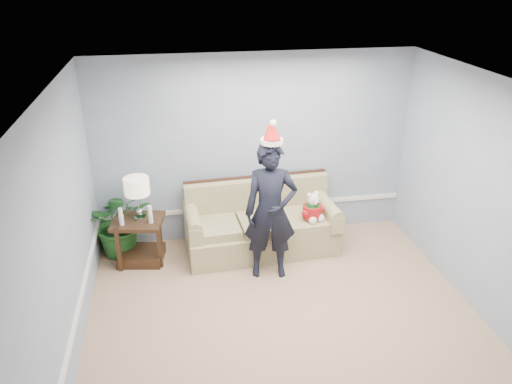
{
  "coord_description": "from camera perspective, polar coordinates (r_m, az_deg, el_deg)",
  "views": [
    {
      "loc": [
        -1.13,
        -4.06,
        3.76
      ],
      "look_at": [
        -0.14,
        1.55,
        1.12
      ],
      "focal_mm": 35.0,
      "sensor_mm": 36.0,
      "label": 1
    }
  ],
  "objects": [
    {
      "name": "sofa",
      "position": [
        7.1,
        0.49,
        -3.88
      ],
      "size": [
        2.13,
        1.01,
        0.98
      ],
      "rotation": [
        0.0,
        0.0,
        0.06
      ],
      "color": "olive",
      "rests_on": "room_shell"
    },
    {
      "name": "candle_pair",
      "position": [
        6.69,
        -13.58,
        -2.7
      ],
      "size": [
        0.43,
        0.06,
        0.24
      ],
      "color": "silver",
      "rests_on": "side_table"
    },
    {
      "name": "side_table",
      "position": [
        7.02,
        -13.08,
        -5.89
      ],
      "size": [
        0.74,
        0.65,
        0.63
      ],
      "rotation": [
        0.0,
        0.0,
        -0.18
      ],
      "color": "#342012",
      "rests_on": "room_shell"
    },
    {
      "name": "table_lamp",
      "position": [
        6.67,
        -13.47,
        0.46
      ],
      "size": [
        0.33,
        0.33,
        0.59
      ],
      "color": "silver",
      "rests_on": "side_table"
    },
    {
      "name": "wainscot_trim",
      "position": [
        6.19,
        -8.94,
        -7.8
      ],
      "size": [
        4.49,
        4.99,
        0.06
      ],
      "color": "white",
      "rests_on": "room_shell"
    },
    {
      "name": "man",
      "position": [
        6.26,
        1.68,
        -2.24
      ],
      "size": [
        0.71,
        0.52,
        1.82
      ],
      "primitive_type": "imported",
      "rotation": [
        0.0,
        0.0,
        -0.13
      ],
      "color": "black",
      "rests_on": "room_shell"
    },
    {
      "name": "santa_hat",
      "position": [
        5.87,
        1.78,
        6.87
      ],
      "size": [
        0.28,
        0.31,
        0.32
      ],
      "rotation": [
        0.0,
        0.0,
        0.03
      ],
      "color": "white",
      "rests_on": "man"
    },
    {
      "name": "houseplant",
      "position": [
        7.16,
        -15.29,
        -3.26
      ],
      "size": [
        0.92,
        0.81,
        0.98
      ],
      "primitive_type": "imported",
      "rotation": [
        0.0,
        0.0,
        0.05
      ],
      "color": "#226126",
      "rests_on": "room_shell"
    },
    {
      "name": "room_shell",
      "position": [
        4.85,
        4.86,
        -5.02
      ],
      "size": [
        4.54,
        5.04,
        2.74
      ],
      "color": "tan",
      "rests_on": "ground"
    },
    {
      "name": "teddy_bear",
      "position": [
        6.88,
        6.45,
        -2.03
      ],
      "size": [
        0.34,
        0.34,
        0.43
      ],
      "rotation": [
        0.0,
        0.0,
        0.38
      ],
      "color": "white",
      "rests_on": "sofa"
    }
  ]
}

